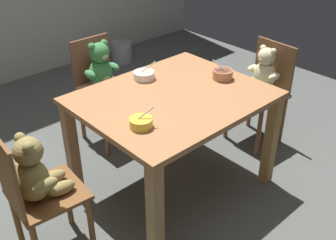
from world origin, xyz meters
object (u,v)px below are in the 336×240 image
(teddy_chair_near_left, at_px, (35,180))
(porridge_bowl_yellow_near_left, at_px, (141,122))
(porridge_bowl_white_far_center, at_px, (144,75))
(metal_pail, at_px, (122,52))
(porridge_bowl_terracotta_near_right, at_px, (223,74))
(teddy_chair_near_right, at_px, (262,82))
(teddy_chair_far_center, at_px, (103,78))
(dining_table, at_px, (173,111))

(teddy_chair_near_left, bearing_deg, porridge_bowl_yellow_near_left, -14.31)
(porridge_bowl_white_far_center, height_order, metal_pail, porridge_bowl_white_far_center)
(porridge_bowl_terracotta_near_right, xyz_separation_m, metal_pail, (0.74, 2.20, -0.66))
(metal_pail, bearing_deg, teddy_chair_near_left, -135.43)
(teddy_chair_near_right, relative_size, teddy_chair_far_center, 0.97)
(porridge_bowl_yellow_near_left, relative_size, porridge_bowl_white_far_center, 0.91)
(teddy_chair_far_center, distance_m, porridge_bowl_white_far_center, 0.58)
(porridge_bowl_yellow_near_left, bearing_deg, porridge_bowl_terracotta_near_right, 7.55)
(teddy_chair_far_center, relative_size, porridge_bowl_white_far_center, 5.87)
(porridge_bowl_yellow_near_left, bearing_deg, metal_pail, 55.85)
(porridge_bowl_yellow_near_left, bearing_deg, teddy_chair_near_left, 160.91)
(dining_table, height_order, metal_pail, dining_table)
(teddy_chair_near_right, bearing_deg, porridge_bowl_white_far_center, -16.74)
(dining_table, relative_size, teddy_chair_near_left, 1.33)
(teddy_chair_far_center, height_order, metal_pail, teddy_chair_far_center)
(porridge_bowl_yellow_near_left, height_order, metal_pail, porridge_bowl_yellow_near_left)
(porridge_bowl_terracotta_near_right, height_order, porridge_bowl_white_far_center, porridge_bowl_terracotta_near_right)
(porridge_bowl_yellow_near_left, height_order, porridge_bowl_white_far_center, porridge_bowl_white_far_center)
(dining_table, distance_m, porridge_bowl_white_far_center, 0.35)
(porridge_bowl_yellow_near_left, height_order, porridge_bowl_terracotta_near_right, porridge_bowl_terracotta_near_right)
(teddy_chair_near_left, bearing_deg, metal_pail, 49.36)
(dining_table, distance_m, teddy_chair_near_left, 0.98)
(teddy_chair_near_left, relative_size, porridge_bowl_yellow_near_left, 6.62)
(teddy_chair_far_center, distance_m, metal_pail, 1.77)
(teddy_chair_far_center, relative_size, teddy_chair_near_left, 0.98)
(teddy_chair_near_right, xyz_separation_m, teddy_chair_far_center, (-0.93, 0.89, 0.02))
(teddy_chair_far_center, height_order, porridge_bowl_yellow_near_left, same)
(teddy_chair_near_left, bearing_deg, dining_table, 2.47)
(teddy_chair_far_center, bearing_deg, porridge_bowl_terracotta_near_right, 23.39)
(porridge_bowl_yellow_near_left, bearing_deg, teddy_chair_far_center, 67.10)
(porridge_bowl_yellow_near_left, distance_m, porridge_bowl_white_far_center, 0.64)
(teddy_chair_far_center, height_order, porridge_bowl_terracotta_near_right, porridge_bowl_terracotta_near_right)
(teddy_chair_near_right, xyz_separation_m, metal_pail, (0.20, 2.18, -0.42))
(teddy_chair_near_right, bearing_deg, teddy_chair_near_left, 1.37)
(dining_table, height_order, teddy_chair_near_left, teddy_chair_near_left)
(teddy_chair_near_right, relative_size, metal_pail, 3.30)
(teddy_chair_near_right, height_order, porridge_bowl_yellow_near_left, porridge_bowl_yellow_near_left)
(dining_table, relative_size, porridge_bowl_yellow_near_left, 8.82)
(porridge_bowl_terracotta_near_right, bearing_deg, dining_table, 173.15)
(teddy_chair_near_right, bearing_deg, porridge_bowl_terracotta_near_right, 5.91)
(dining_table, bearing_deg, metal_pail, 61.50)
(metal_pail, bearing_deg, teddy_chair_near_right, -95.33)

